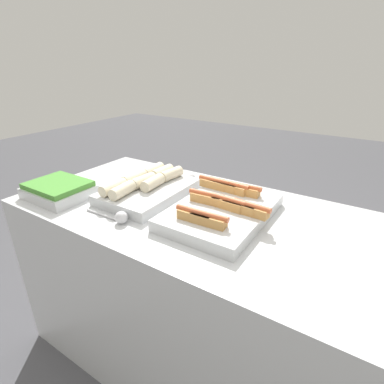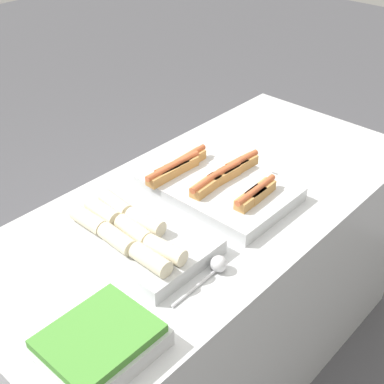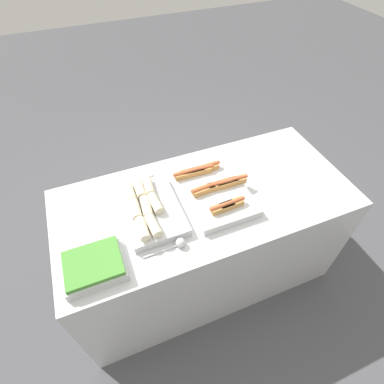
{
  "view_description": "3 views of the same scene",
  "coord_description": "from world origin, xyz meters",
  "px_view_note": "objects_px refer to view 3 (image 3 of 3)",
  "views": [
    {
      "loc": [
        0.55,
        -0.99,
        1.47
      ],
      "look_at": [
        -0.09,
        0.0,
        0.95
      ],
      "focal_mm": 28.0,
      "sensor_mm": 36.0,
      "label": 1
    },
    {
      "loc": [
        -1.19,
        -1.0,
        1.95
      ],
      "look_at": [
        -0.09,
        0.0,
        0.95
      ],
      "focal_mm": 50.0,
      "sensor_mm": 36.0,
      "label": 2
    },
    {
      "loc": [
        -0.51,
        -1.07,
        2.2
      ],
      "look_at": [
        -0.09,
        0.0,
        0.95
      ],
      "focal_mm": 28.0,
      "sensor_mm": 36.0,
      "label": 3
    }
  ],
  "objects_px": {
    "tray_wraps": "(149,209)",
    "serving_spoon_far": "(149,178)",
    "tray_hotdogs": "(214,189)",
    "serving_spoon_near": "(178,244)",
    "tray_side_front": "(94,266)"
  },
  "relations": [
    {
      "from": "tray_side_front",
      "to": "tray_hotdogs",
      "type": "bearing_deg",
      "value": 18.07
    },
    {
      "from": "tray_hotdogs",
      "to": "tray_side_front",
      "type": "height_order",
      "value": "tray_hotdogs"
    },
    {
      "from": "tray_wraps",
      "to": "serving_spoon_far",
      "type": "height_order",
      "value": "tray_wraps"
    },
    {
      "from": "tray_hotdogs",
      "to": "serving_spoon_far",
      "type": "height_order",
      "value": "tray_hotdogs"
    },
    {
      "from": "serving_spoon_near",
      "to": "tray_hotdogs",
      "type": "bearing_deg",
      "value": 39.42
    },
    {
      "from": "tray_hotdogs",
      "to": "tray_wraps",
      "type": "bearing_deg",
      "value": -179.52
    },
    {
      "from": "tray_wraps",
      "to": "serving_spoon_near",
      "type": "distance_m",
      "value": 0.27
    },
    {
      "from": "serving_spoon_far",
      "to": "tray_wraps",
      "type": "bearing_deg",
      "value": -104.82
    },
    {
      "from": "tray_wraps",
      "to": "serving_spoon_far",
      "type": "bearing_deg",
      "value": 75.18
    },
    {
      "from": "tray_side_front",
      "to": "serving_spoon_far",
      "type": "xyz_separation_m",
      "value": [
        0.41,
        0.49,
        -0.01
      ]
    },
    {
      "from": "tray_hotdogs",
      "to": "tray_wraps",
      "type": "xyz_separation_m",
      "value": [
        -0.4,
        -0.0,
        0.0
      ]
    },
    {
      "from": "tray_hotdogs",
      "to": "tray_wraps",
      "type": "distance_m",
      "value": 0.4
    },
    {
      "from": "tray_hotdogs",
      "to": "serving_spoon_near",
      "type": "distance_m",
      "value": 0.42
    },
    {
      "from": "tray_side_front",
      "to": "serving_spoon_far",
      "type": "relative_size",
      "value": 1.35
    },
    {
      "from": "tray_side_front",
      "to": "serving_spoon_near",
      "type": "relative_size",
      "value": 1.27
    }
  ]
}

